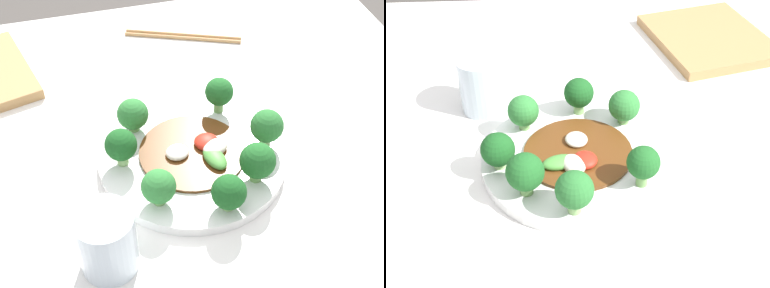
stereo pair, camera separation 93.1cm
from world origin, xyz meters
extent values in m
cube|color=silver|center=(0.00, 0.00, 0.37)|extent=(1.09, 0.92, 0.75)
cylinder|color=white|center=(0.05, -0.03, 0.76)|extent=(0.29, 0.29, 0.02)
cylinder|color=#70A356|center=(-0.03, 0.05, 0.77)|extent=(0.02, 0.02, 0.01)
sphere|color=#2D7533|center=(-0.03, 0.05, 0.80)|extent=(0.05, 0.05, 0.05)
cylinder|color=#70A356|center=(-0.02, -0.11, 0.77)|extent=(0.02, 0.02, 0.01)
sphere|color=#2D7533|center=(-0.02, -0.11, 0.80)|extent=(0.05, 0.05, 0.05)
cylinder|color=#89B76B|center=(0.07, -0.15, 0.77)|extent=(0.02, 0.02, 0.01)
sphere|color=#19511E|center=(0.07, -0.15, 0.80)|extent=(0.05, 0.05, 0.05)
cylinder|color=#89B76B|center=(-0.06, -0.02, 0.78)|extent=(0.02, 0.02, 0.02)
sphere|color=#19511E|center=(-0.06, -0.02, 0.81)|extent=(0.05, 0.05, 0.05)
cylinder|color=#70A356|center=(0.12, 0.05, 0.78)|extent=(0.02, 0.02, 0.02)
sphere|color=#1E5B23|center=(0.12, 0.05, 0.81)|extent=(0.05, 0.05, 0.05)
cylinder|color=#89B76B|center=(0.17, -0.04, 0.78)|extent=(0.02, 0.02, 0.02)
sphere|color=#286B2D|center=(0.17, -0.04, 0.81)|extent=(0.05, 0.05, 0.05)
cylinder|color=#70A356|center=(0.13, -0.11, 0.78)|extent=(0.02, 0.02, 0.02)
sphere|color=#1E5B23|center=(0.13, -0.11, 0.81)|extent=(0.05, 0.05, 0.05)
cylinder|color=#5B3314|center=(0.05, -0.03, 0.77)|extent=(0.17, 0.17, 0.01)
ellipsoid|color=#4C933D|center=(0.08, -0.06, 0.78)|extent=(0.04, 0.06, 0.02)
ellipsoid|color=red|center=(0.08, -0.02, 0.78)|extent=(0.05, 0.04, 0.02)
ellipsoid|color=silver|center=(0.08, -0.04, 0.78)|extent=(0.05, 0.05, 0.02)
ellipsoid|color=silver|center=(0.03, -0.03, 0.78)|extent=(0.05, 0.04, 0.01)
cylinder|color=silver|center=(-0.10, -0.18, 0.80)|extent=(0.08, 0.08, 0.10)
cylinder|color=#AD7F4C|center=(0.13, 0.31, 0.75)|extent=(0.22, 0.10, 0.01)
cylinder|color=#AD7F4C|center=(0.12, 0.30, 0.75)|extent=(0.22, 0.10, 0.01)
camera|label=1|loc=(-0.10, -0.59, 1.36)|focal=50.00mm
camera|label=2|loc=(0.66, -0.07, 1.29)|focal=50.00mm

